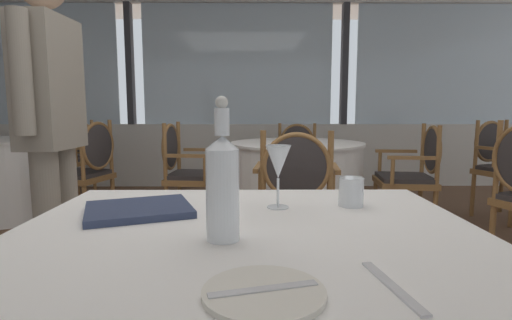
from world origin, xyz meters
TOP-DOWN VIEW (x-y plane):
  - window_wall_far at (0.00, 3.56)m, footprint 9.21×0.14m
  - side_plate at (0.21, -1.27)m, footprint 0.20×0.20m
  - butter_knife at (0.21, -1.27)m, footprint 0.18×0.06m
  - dinner_fork at (0.43, -1.25)m, footprint 0.05×0.20m
  - water_bottle at (0.13, -1.00)m, footprint 0.07×0.07m
  - wine_glass at (0.27, -0.71)m, footprint 0.08×0.08m
  - water_tumbler at (0.50, -0.69)m, footprint 0.07×0.07m
  - menu_book at (-0.13, -0.77)m, footprint 0.35×0.32m
  - background_table_0 at (0.59, 1.59)m, footprint 1.17×1.17m
  - dining_chair_0_0 at (-0.42, 1.71)m, footprint 0.52×0.57m
  - dining_chair_0_1 at (0.47, 0.59)m, footprint 0.57×0.52m
  - dining_chair_0_2 at (1.59, 1.48)m, footprint 0.52×0.57m
  - dining_chair_0_3 at (0.70, 2.59)m, footprint 0.57×0.52m
  - background_table_1 at (-2.24, 2.00)m, footprint 1.08×1.08m
  - dining_chair_1_2 at (-1.31, 1.74)m, footprint 0.57×0.62m
  - dining_chair_1_3 at (-1.98, 2.93)m, footprint 0.62×0.57m
  - dining_chair_2_1 at (2.61, 1.92)m, footprint 0.63×0.60m
  - diner_person_0 at (-0.81, 0.13)m, footprint 0.22×0.53m

SIDE VIEW (x-z plane):
  - background_table_0 at x=0.59m, z-range 0.00..0.77m
  - background_table_1 at x=-2.24m, z-range 0.00..0.77m
  - dining_chair_0_3 at x=0.70m, z-range 0.08..0.97m
  - dining_chair_1_3 at x=-1.98m, z-range 0.07..1.00m
  - dining_chair_0_2 at x=1.59m, z-range 0.08..1.01m
  - dining_chair_0_0 at x=-0.42m, z-range 0.07..1.01m
  - dining_chair_0_1 at x=0.47m, z-range 0.08..1.01m
  - dining_chair_1_2 at x=-1.31m, z-range 0.07..1.03m
  - dining_chair_2_1 at x=2.61m, z-range 0.09..1.04m
  - dinner_fork at x=0.43m, z-range 0.77..0.77m
  - side_plate at x=0.21m, z-range 0.77..0.78m
  - menu_book at x=-0.13m, z-range 0.77..0.79m
  - butter_knife at x=0.21m, z-range 0.77..0.78m
  - water_tumbler at x=0.50m, z-range 0.77..0.85m
  - water_bottle at x=0.13m, z-range 0.73..1.06m
  - wine_glass at x=0.27m, z-range 0.81..0.99m
  - diner_person_0 at x=-0.81m, z-range 0.13..1.89m
  - window_wall_far at x=0.00m, z-range -0.27..2.42m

